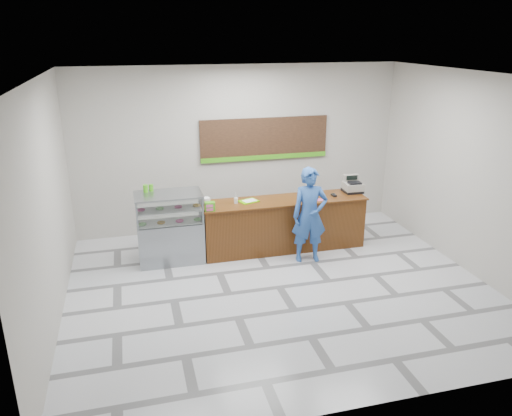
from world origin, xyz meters
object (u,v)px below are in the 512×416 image
object	(u,v)px
sales_counter	(283,224)
serving_tray	(249,201)
display_case	(170,227)
customer	(310,215)
cash_register	(352,186)

from	to	relation	value
sales_counter	serving_tray	size ratio (longest dim) A/B	7.89
display_case	serving_tray	distance (m)	1.57
sales_counter	customer	world-z (taller)	customer
display_case	customer	world-z (taller)	customer
customer	display_case	bearing A→B (deg)	173.87
cash_register	serving_tray	xyz separation A→B (m)	(-2.19, -0.07, -0.12)
display_case	customer	xyz separation A→B (m)	(2.52, -0.63, 0.23)
customer	serving_tray	bearing A→B (deg)	153.26
customer	sales_counter	bearing A→B (deg)	123.58
serving_tray	customer	distance (m)	1.22
cash_register	customer	xyz separation A→B (m)	(-1.20, -0.75, -0.26)
sales_counter	display_case	distance (m)	2.23
sales_counter	serving_tray	world-z (taller)	serving_tray
sales_counter	display_case	bearing A→B (deg)	-180.00
serving_tray	display_case	bearing A→B (deg)	161.96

